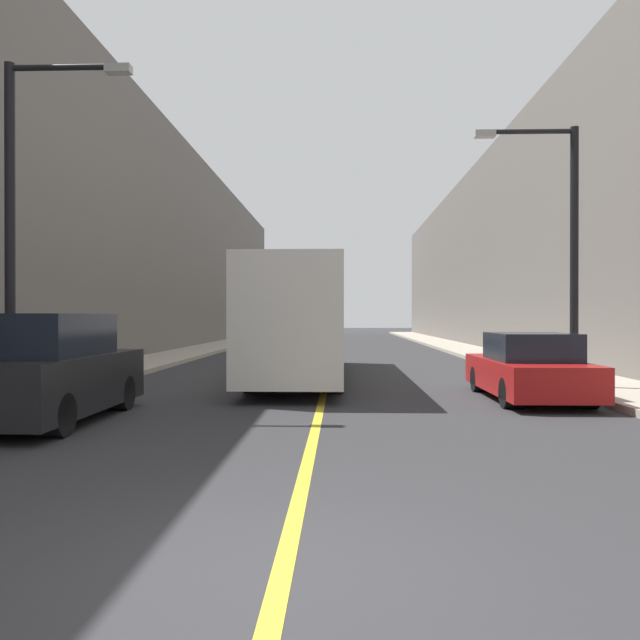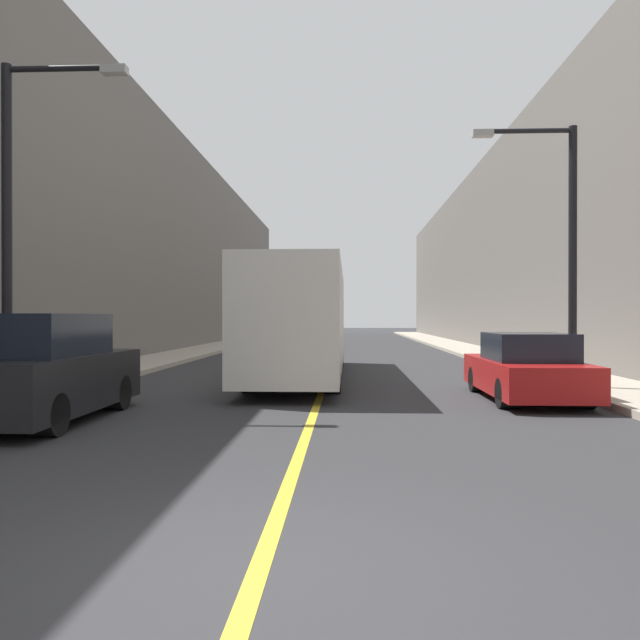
{
  "view_description": "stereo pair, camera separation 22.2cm",
  "coord_description": "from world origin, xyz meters",
  "px_view_note": "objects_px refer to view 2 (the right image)",
  "views": [
    {
      "loc": [
        0.43,
        -4.42,
        1.84
      ],
      "look_at": [
        -0.31,
        16.83,
        1.74
      ],
      "focal_mm": 35.0,
      "sensor_mm": 36.0,
      "label": 1
    },
    {
      "loc": [
        0.65,
        -4.41,
        1.84
      ],
      "look_at": [
        -0.31,
        16.83,
        1.74
      ],
      "focal_mm": 35.0,
      "sensor_mm": 36.0,
      "label": 2
    }
  ],
  "objects_px": {
    "car_right_near": "(526,370)",
    "street_lamp_right": "(562,236)",
    "parked_suv_left": "(42,372)",
    "street_lamp_left": "(19,207)",
    "bus": "(303,320)"
  },
  "relations": [
    {
      "from": "parked_suv_left",
      "to": "street_lamp_left",
      "type": "distance_m",
      "value": 3.62
    },
    {
      "from": "car_right_near",
      "to": "bus",
      "type": "bearing_deg",
      "value": 137.37
    },
    {
      "from": "parked_suv_left",
      "to": "street_lamp_right",
      "type": "distance_m",
      "value": 11.96
    },
    {
      "from": "street_lamp_left",
      "to": "street_lamp_right",
      "type": "distance_m",
      "value": 12.21
    },
    {
      "from": "bus",
      "to": "car_right_near",
      "type": "bearing_deg",
      "value": -42.63
    },
    {
      "from": "bus",
      "to": "street_lamp_right",
      "type": "xyz_separation_m",
      "value": [
        6.6,
        -3.47,
        2.08
      ]
    },
    {
      "from": "parked_suv_left",
      "to": "car_right_near",
      "type": "distance_m",
      "value": 9.87
    },
    {
      "from": "car_right_near",
      "to": "street_lamp_right",
      "type": "bearing_deg",
      "value": 48.38
    },
    {
      "from": "bus",
      "to": "street_lamp_left",
      "type": "xyz_separation_m",
      "value": [
        -5.14,
        -6.82,
        2.27
      ]
    },
    {
      "from": "bus",
      "to": "parked_suv_left",
      "type": "bearing_deg",
      "value": -115.89
    },
    {
      "from": "bus",
      "to": "car_right_near",
      "type": "xyz_separation_m",
      "value": [
        5.32,
        -4.9,
        -1.07
      ]
    },
    {
      "from": "street_lamp_left",
      "to": "parked_suv_left",
      "type": "bearing_deg",
      "value": -49.81
    },
    {
      "from": "bus",
      "to": "parked_suv_left",
      "type": "relative_size",
      "value": 2.75
    },
    {
      "from": "street_lamp_left",
      "to": "street_lamp_right",
      "type": "xyz_separation_m",
      "value": [
        11.74,
        3.36,
        -0.19
      ]
    },
    {
      "from": "car_right_near",
      "to": "parked_suv_left",
      "type": "bearing_deg",
      "value": -160.47
    }
  ]
}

